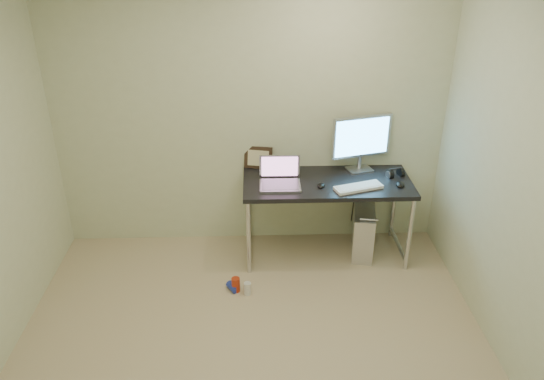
% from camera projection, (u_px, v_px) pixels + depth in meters
% --- Properties ---
extents(floor, '(3.50, 3.50, 0.00)m').
position_uv_depth(floor, '(253.00, 369.00, 3.70)').
color(floor, tan).
rests_on(floor, ground).
extents(wall_back, '(3.50, 0.02, 2.50)m').
position_uv_depth(wall_back, '(250.00, 115.00, 4.69)').
color(wall_back, beige).
rests_on(wall_back, ground).
extents(wall_right, '(0.02, 3.50, 2.50)m').
position_uv_depth(wall_right, '(540.00, 208.00, 3.18)').
color(wall_right, beige).
rests_on(wall_right, ground).
extents(desk, '(1.48, 0.65, 0.75)m').
position_uv_depth(desk, '(327.00, 190.00, 4.69)').
color(desk, black).
rests_on(desk, ground).
extents(tower_computer, '(0.26, 0.45, 0.47)m').
position_uv_depth(tower_computer, '(363.00, 232.00, 4.89)').
color(tower_computer, silver).
rests_on(tower_computer, ground).
extents(cable_a, '(0.01, 0.16, 0.69)m').
position_uv_depth(cable_a, '(354.00, 201.00, 5.06)').
color(cable_a, black).
rests_on(cable_a, ground).
extents(cable_b, '(0.02, 0.11, 0.71)m').
position_uv_depth(cable_b, '(363.00, 203.00, 5.05)').
color(cable_b, black).
rests_on(cable_b, ground).
extents(can_red, '(0.07, 0.07, 0.13)m').
position_uv_depth(can_red, '(236.00, 285.00, 4.45)').
color(can_red, '#AB2C12').
rests_on(can_red, ground).
extents(can_white, '(0.08, 0.08, 0.11)m').
position_uv_depth(can_white, '(248.00, 289.00, 4.41)').
color(can_white, silver).
rests_on(can_white, ground).
extents(can_blue, '(0.11, 0.13, 0.06)m').
position_uv_depth(can_blue, '(232.00, 287.00, 4.47)').
color(can_blue, '#2132A6').
rests_on(can_blue, ground).
extents(laptop, '(0.35, 0.29, 0.24)m').
position_uv_depth(laptop, '(280.00, 178.00, 4.57)').
color(laptop, '#B0B1B8').
rests_on(laptop, desk).
extents(monitor, '(0.54, 0.21, 0.52)m').
position_uv_depth(monitor, '(362.00, 139.00, 4.72)').
color(monitor, '#B0B1B8').
rests_on(monitor, desk).
extents(keyboard, '(0.44, 0.26, 0.03)m').
position_uv_depth(keyboard, '(358.00, 187.00, 4.51)').
color(keyboard, white).
rests_on(keyboard, desk).
extents(mouse_right, '(0.09, 0.13, 0.04)m').
position_uv_depth(mouse_right, '(400.00, 184.00, 4.56)').
color(mouse_right, black).
rests_on(mouse_right, desk).
extents(mouse_left, '(0.09, 0.12, 0.04)m').
position_uv_depth(mouse_left, '(321.00, 185.00, 4.55)').
color(mouse_left, black).
rests_on(mouse_left, desk).
extents(headphones, '(0.17, 0.10, 0.10)m').
position_uv_depth(headphones, '(395.00, 173.00, 4.73)').
color(headphones, black).
rests_on(headphones, desk).
extents(picture_frame, '(0.27, 0.13, 0.21)m').
position_uv_depth(picture_frame, '(258.00, 158.00, 4.85)').
color(picture_frame, black).
rests_on(picture_frame, desk).
extents(webcam, '(0.04, 0.03, 0.13)m').
position_uv_depth(webcam, '(278.00, 161.00, 4.80)').
color(webcam, silver).
rests_on(webcam, desk).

